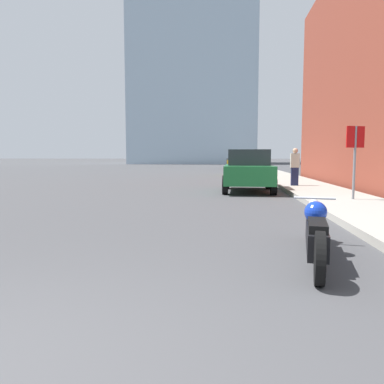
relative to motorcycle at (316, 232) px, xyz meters
The scene contains 9 objects.
sidewalk 36.81m from the motorcycle, 86.58° to the left, with size 2.33×240.00×0.15m.
distant_tower 73.32m from the motorcycle, 95.98° to the left, with size 21.88×21.88×53.83m.
motorcycle is the anchor object (origin of this frame).
parked_car_green 9.53m from the motorcycle, 92.09° to the left, with size 1.99×3.89×1.61m.
parked_car_yellow 22.11m from the motorcycle, 90.27° to the left, with size 2.16×4.12×1.81m.
parked_car_black 35.24m from the motorcycle, 90.08° to the left, with size 2.27×4.46×1.79m.
parked_car_silver 45.30m from the motorcycle, 89.99° to the left, with size 2.16×3.95×1.55m.
stop_sign 6.49m from the motorcycle, 67.87° to the left, with size 0.57×0.26×2.06m.
pedestrian 10.99m from the motorcycle, 81.41° to the left, with size 0.36×0.22×1.55m.
Camera 1 is at (1.67, -1.78, 1.37)m, focal length 35.00 mm.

